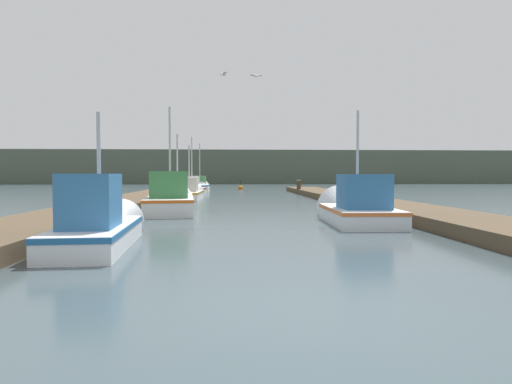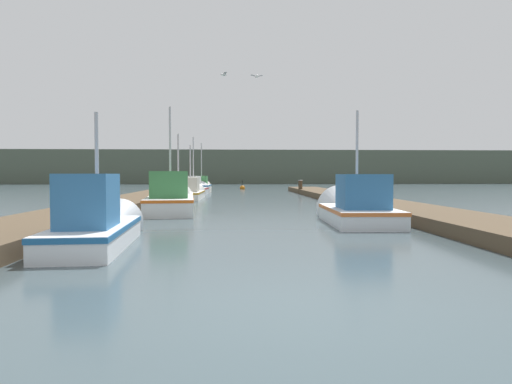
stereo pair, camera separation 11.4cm
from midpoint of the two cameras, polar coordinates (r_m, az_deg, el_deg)
ground_plane at (r=5.23m, az=5.24°, el=-14.36°), size 200.00×200.00×0.00m
dock_left at (r=21.56m, az=-16.04°, el=-1.34°), size 2.49×40.00×0.35m
dock_right at (r=21.93m, az=13.82°, el=-1.26°), size 2.49×40.00×0.35m
distant_shore_ridge at (r=77.05m, az=-2.41°, el=3.07°), size 120.00×16.00×5.21m
fishing_boat_0 at (r=10.23m, az=-18.72°, el=-3.78°), size 1.58×4.79×3.16m
fishing_boat_1 at (r=14.58m, az=12.35°, el=-1.99°), size 1.97×4.80×4.02m
fishing_boat_2 at (r=18.29m, az=-10.44°, el=-0.91°), size 2.21×5.64×4.60m
fishing_boat_3 at (r=23.04m, az=-9.51°, el=-0.52°), size 1.78×5.23×3.86m
fishing_boat_4 at (r=27.93m, az=-8.02°, el=-0.04°), size 1.54×5.70×3.67m
fishing_boat_5 at (r=32.77m, az=-7.67°, el=0.37°), size 2.04×6.05×4.59m
fishing_boat_6 at (r=37.48m, az=-6.72°, el=0.66°), size 1.47×4.92×4.33m
mooring_piling_0 at (r=42.33m, az=-8.15°, el=0.93°), size 0.30×0.30×1.06m
mooring_piling_1 at (r=34.77m, az=5.66°, el=0.65°), size 0.35×0.35×1.05m
channel_buoy at (r=44.75m, az=-1.64°, el=0.52°), size 0.51×0.51×1.01m
seagull_lead at (r=20.59m, az=-3.90°, el=14.45°), size 0.31×0.55×0.12m
seagull_1 at (r=21.48m, az=0.24°, el=14.28°), size 0.56×0.30×0.12m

